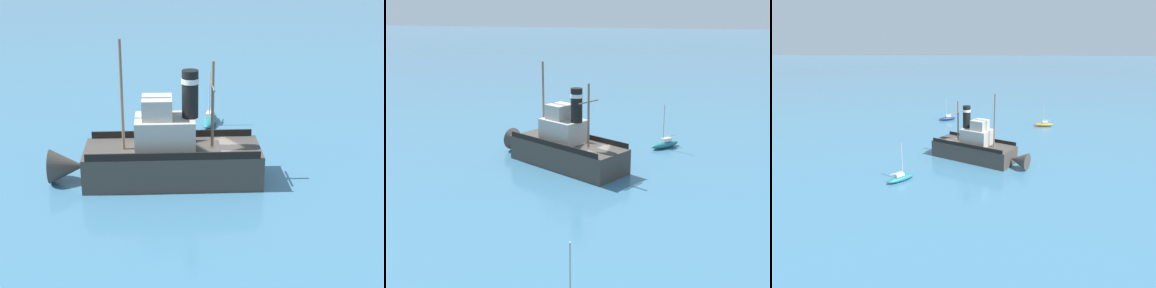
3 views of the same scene
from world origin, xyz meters
The scene contains 3 objects.
ground_plane centered at (0.00, 0.00, 0.00)m, with size 600.00×600.00×0.00m, color teal.
old_tugboat centered at (1.57, 3.51, 1.83)m, with size 10.05×14.19×9.90m.
sailboat_teal centered at (9.83, -5.89, 0.43)m, with size 3.53×3.40×4.90m.
Camera 2 is at (-41.92, -8.33, 15.11)m, focal length 45.00 mm.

